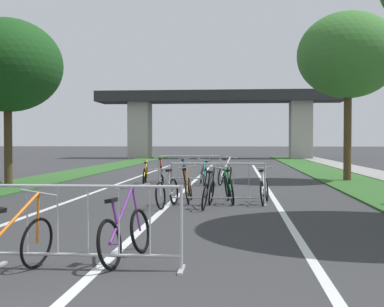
{
  "coord_description": "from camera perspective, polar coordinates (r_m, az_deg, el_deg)",
  "views": [
    {
      "loc": [
        1.72,
        -2.75,
        1.59
      ],
      "look_at": [
        -0.35,
        20.33,
        1.02
      ],
      "focal_mm": 47.96,
      "sensor_mm": 36.0,
      "label": 1
    }
  ],
  "objects": [
    {
      "name": "bicycle_white_1",
      "position": [
        18.77,
        3.7,
        -2.28
      ],
      "size": [
        0.7,
        1.71,
        1.03
      ],
      "rotation": [
        0.0,
        0.0,
        -0.24
      ],
      "color": "black",
      "rests_on": "ground"
    },
    {
      "name": "crowd_barrier_nearest",
      "position": [
        6.51,
        -11.48,
        -8.05
      ],
      "size": [
        2.38,
        0.47,
        1.05
      ],
      "rotation": [
        0.0,
        0.0,
        0.01
      ],
      "color": "#ADADB2",
      "rests_on": "ground"
    },
    {
      "name": "bicycle_green_3",
      "position": [
        13.25,
        4.12,
        -3.87
      ],
      "size": [
        0.53,
        1.7,
        0.93
      ],
      "rotation": [
        0.0,
        0.0,
        0.13
      ],
      "color": "black",
      "rests_on": "ground"
    },
    {
      "name": "bicycle_purple_5",
      "position": [
        6.91,
        -7.41,
        -8.85
      ],
      "size": [
        0.51,
        1.62,
        1.0
      ],
      "rotation": [
        0.0,
        0.0,
        -0.2
      ],
      "color": "black",
      "rests_on": "ground"
    },
    {
      "name": "bicycle_teal_4",
      "position": [
        18.71,
        1.3,
        -2.37
      ],
      "size": [
        0.51,
        1.7,
        0.94
      ],
      "rotation": [
        0.0,
        0.0,
        0.18
      ],
      "color": "black",
      "rests_on": "ground"
    },
    {
      "name": "grass_verge_right",
      "position": [
        25.09,
        15.17,
        -2.23
      ],
      "size": [
        2.35,
        53.54,
        0.05
      ],
      "primitive_type": "cube",
      "color": "#2D5B26",
      "rests_on": "ground"
    },
    {
      "name": "lane_stripe_center",
      "position": [
        18.39,
        -0.26,
        -3.55
      ],
      "size": [
        0.14,
        30.98,
        0.01
      ],
      "primitive_type": "cube",
      "color": "silver",
      "rests_on": "ground"
    },
    {
      "name": "grass_verge_left",
      "position": [
        25.91,
        -12.43,
        -2.1
      ],
      "size": [
        2.35,
        53.54,
        0.05
      ],
      "primitive_type": "cube",
      "color": "#2D5B26",
      "rests_on": "ground"
    },
    {
      "name": "lane_stripe_right_lane",
      "position": [
        18.33,
        8.2,
        -3.58
      ],
      "size": [
        0.14,
        30.98,
        0.01
      ],
      "primitive_type": "cube",
      "color": "silver",
      "rests_on": "ground"
    },
    {
      "name": "bicycle_yellow_9",
      "position": [
        19.14,
        -5.24,
        -2.32
      ],
      "size": [
        0.44,
        1.57,
        0.89
      ],
      "rotation": [
        0.0,
        0.0,
        0.1
      ],
      "color": "black",
      "rests_on": "ground"
    },
    {
      "name": "bicycle_orange_10",
      "position": [
        13.33,
        -0.43,
        -3.88
      ],
      "size": [
        0.52,
        1.61,
        0.93
      ],
      "rotation": [
        0.0,
        0.0,
        0.02
      ],
      "color": "black",
      "rests_on": "ground"
    },
    {
      "name": "sidewalk_path_right",
      "position": [
        25.53,
        19.76,
        -2.16
      ],
      "size": [
        1.8,
        53.54,
        0.08
      ],
      "primitive_type": "cube",
      "color": "gray",
      "rests_on": "ground"
    },
    {
      "name": "bicycle_blue_2",
      "position": [
        19.73,
        -0.81,
        -2.16
      ],
      "size": [
        0.47,
        1.63,
        0.93
      ],
      "rotation": [
        0.0,
        0.0,
        0.06
      ],
      "color": "black",
      "rests_on": "ground"
    },
    {
      "name": "tree_right_cypress_far",
      "position": [
        21.29,
        16.97,
        10.37
      ],
      "size": [
        3.96,
        3.96,
        6.63
      ],
      "color": "#4C3823",
      "rests_on": "ground"
    },
    {
      "name": "bicycle_orange_0",
      "position": [
        6.3,
        -19.73,
        -9.81
      ],
      "size": [
        0.7,
        1.68,
        0.99
      ],
      "rotation": [
        0.0,
        0.0,
        -0.24
      ],
      "color": "black",
      "rests_on": "ground"
    },
    {
      "name": "tree_left_pine_far",
      "position": [
        19.69,
        -19.84,
        9.18
      ],
      "size": [
        3.91,
        3.91,
        5.96
      ],
      "color": "#4C3823",
      "rests_on": "ground"
    },
    {
      "name": "bicycle_red_7",
      "position": [
        19.81,
        -3.4,
        -2.13
      ],
      "size": [
        0.59,
        1.74,
        0.98
      ],
      "rotation": [
        0.0,
        0.0,
        0.18
      ],
      "color": "black",
      "rests_on": "ground"
    },
    {
      "name": "crowd_barrier_third",
      "position": [
        19.29,
        -0.33,
        -1.78
      ],
      "size": [
        2.38,
        0.47,
        1.05
      ],
      "rotation": [
        0.0,
        0.0,
        -0.01
      ],
      "color": "#ADADB2",
      "rests_on": "ground"
    },
    {
      "name": "bicycle_silver_8",
      "position": [
        12.36,
        -2.76,
        -4.26
      ],
      "size": [
        0.59,
        1.67,
        0.97
      ],
      "rotation": [
        0.0,
        0.0,
        2.96
      ],
      "color": "black",
      "rests_on": "ground"
    },
    {
      "name": "lane_stripe_left_lane",
      "position": [
        18.83,
        -8.49,
        -3.44
      ],
      "size": [
        0.14,
        30.98,
        0.01
      ],
      "primitive_type": "cube",
      "color": "silver",
      "rests_on": "ground"
    },
    {
      "name": "bicycle_white_11",
      "position": [
        13.17,
        8.04,
        -3.98
      ],
      "size": [
        0.44,
        1.61,
        0.92
      ],
      "rotation": [
        0.0,
        0.0,
        -0.16
      ],
      "color": "black",
      "rests_on": "ground"
    },
    {
      "name": "bicycle_black_6",
      "position": [
        12.2,
        1.85,
        -4.37
      ],
      "size": [
        0.49,
        1.63,
        0.98
      ],
      "rotation": [
        0.0,
        0.0,
        -0.1
      ],
      "color": "black",
      "rests_on": "ground"
    },
    {
      "name": "overpass_bridge",
      "position": [
        47.13,
        3.05,
        4.98
      ],
      "size": [
        22.39,
        3.88,
        6.12
      ],
      "color": "#2D2D30",
      "rests_on": "ground"
    },
    {
      "name": "crowd_barrier_second",
      "position": [
        12.72,
        2.87,
        -3.42
      ],
      "size": [
        2.39,
        0.53,
        1.05
      ],
      "rotation": [
        0.0,
        0.0,
        0.04
      ],
      "color": "#ADADB2",
      "rests_on": "ground"
    }
  ]
}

